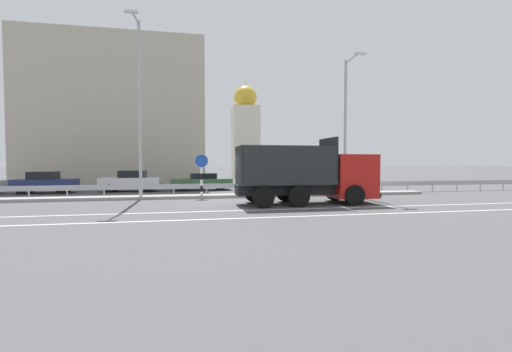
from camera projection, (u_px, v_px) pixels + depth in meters
ground_plane at (230, 202)px, 18.67m from camera, size 320.00×320.00×0.00m
lane_strip_0 at (317, 208)px, 16.12m from camera, size 48.55×0.16×0.01m
lane_strip_1 at (336, 215)px, 14.05m from camera, size 48.55×0.16×0.01m
median_island at (225, 196)px, 21.12m from camera, size 26.70×1.10×0.18m
median_guardrail at (223, 187)px, 22.40m from camera, size 48.55×0.09×0.78m
dump_truck at (323, 179)px, 18.02m from camera, size 7.31×2.67×3.45m
median_road_sign at (201, 174)px, 20.78m from camera, size 0.84×0.16×2.67m
street_lamp_1 at (139, 103)px, 19.71m from camera, size 0.71×1.94×10.31m
street_lamp_2 at (346, 120)px, 22.40m from camera, size 0.71×2.30×8.87m
parked_car_1 at (45, 182)px, 23.90m from camera, size 3.96×1.83×1.52m
parked_car_2 at (131, 181)px, 25.25m from camera, size 4.37×2.03×1.55m
parked_car_3 at (201, 181)px, 26.51m from camera, size 4.78×2.20×1.32m
parked_car_4 at (268, 180)px, 27.53m from camera, size 4.41×1.95×1.48m
parked_car_5 at (325, 179)px, 28.16m from camera, size 4.08×2.26×1.49m
background_building_0 at (122, 116)px, 34.74m from camera, size 16.32×10.48×13.71m
church_tower at (245, 133)px, 47.87m from camera, size 3.60×3.60×13.67m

